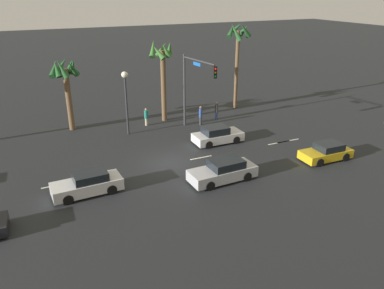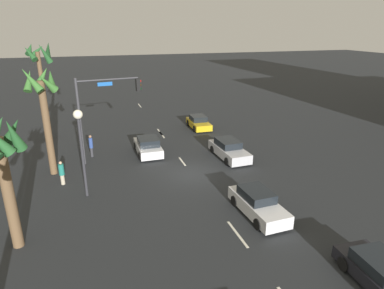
# 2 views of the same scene
# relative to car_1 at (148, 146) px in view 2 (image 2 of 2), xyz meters

# --- Properties ---
(ground_plane) EXTENTS (220.00, 220.00, 0.00)m
(ground_plane) POSITION_rel_car_1_xyz_m (-5.06, -2.26, -0.66)
(ground_plane) COLOR #232628
(lane_stripe_2) EXTENTS (2.46, 0.14, 0.01)m
(lane_stripe_2) POSITION_rel_car_1_xyz_m (-13.04, -2.26, -0.65)
(lane_stripe_2) COLOR silver
(lane_stripe_2) RESTS_ON ground_plane
(lane_stripe_3) EXTENTS (1.84, 0.14, 0.01)m
(lane_stripe_3) POSITION_rel_car_1_xyz_m (-2.63, -2.26, -0.65)
(lane_stripe_3) COLOR silver
(lane_stripe_3) RESTS_ON ground_plane
(lane_stripe_4) EXTENTS (2.20, 0.14, 0.01)m
(lane_stripe_4) POSITION_rel_car_1_xyz_m (4.75, -2.26, -0.65)
(lane_stripe_4) COLOR silver
(lane_stripe_4) RESTS_ON ground_plane
(lane_stripe_5) EXTENTS (2.26, 0.14, 0.01)m
(lane_stripe_5) POSITION_rel_car_1_xyz_m (5.70, -2.26, -0.65)
(lane_stripe_5) COLOR silver
(lane_stripe_5) RESTS_ON ground_plane
(lane_stripe_6) EXTENTS (2.37, 0.14, 0.01)m
(lane_stripe_6) POSITION_rel_car_1_xyz_m (18.48, -2.26, -0.65)
(lane_stripe_6) COLOR silver
(lane_stripe_6) RESTS_ON ground_plane
(car_1) EXTENTS (4.18, 1.98, 1.45)m
(car_1) POSITION_rel_car_1_xyz_m (0.00, 0.00, 0.00)
(car_1) COLOR silver
(car_1) RESTS_ON ground_plane
(car_2) EXTENTS (4.71, 2.04, 1.45)m
(car_2) POSITION_rel_car_1_xyz_m (-2.86, -6.19, 0.01)
(car_2) COLOR #B7B7BC
(car_2) RESTS_ON ground_plane
(car_3) EXTENTS (4.42, 1.96, 1.43)m
(car_3) POSITION_rel_car_1_xyz_m (-11.54, -4.19, 0.00)
(car_3) COLOR silver
(car_3) RESTS_ON ground_plane
(car_4) EXTENTS (4.28, 2.11, 1.26)m
(car_4) POSITION_rel_car_1_xyz_m (-18.24, -6.38, -0.07)
(car_4) COLOR black
(car_4) RESTS_ON ground_plane
(car_5) EXTENTS (4.00, 1.90, 1.30)m
(car_5) POSITION_rel_car_1_xyz_m (5.90, -6.52, -0.06)
(car_5) COLOR gold
(car_5) RESTS_ON ground_plane
(traffic_signal) EXTENTS (0.90, 4.99, 6.71)m
(traffic_signal) POSITION_rel_car_1_xyz_m (-0.50, 3.61, 3.86)
(traffic_signal) COLOR #38383D
(traffic_signal) RESTS_ON ground_plane
(streetlamp) EXTENTS (0.56, 0.56, 5.63)m
(streetlamp) POSITION_rel_car_1_xyz_m (-6.26, 5.13, 3.33)
(streetlamp) COLOR #2D2D33
(streetlamp) RESTS_ON ground_plane
(pedestrian_0) EXTENTS (0.45, 0.45, 1.79)m
(pedestrian_0) POSITION_rel_car_1_xyz_m (2.82, 5.41, 0.29)
(pedestrian_0) COLOR #2D478C
(pedestrian_0) RESTS_ON ground_plane
(pedestrian_1) EXTENTS (0.41, 0.41, 1.87)m
(pedestrian_1) POSITION_rel_car_1_xyz_m (0.68, 4.59, 0.35)
(pedestrian_1) COLOR #333338
(pedestrian_1) RESTS_ON ground_plane
(pedestrian_2) EXTENTS (0.47, 0.47, 1.69)m
(pedestrian_2) POSITION_rel_car_1_xyz_m (-4.05, 6.67, 0.22)
(pedestrian_2) COLOR #B2A58C
(pedestrian_2) RESTS_ON ground_plane
(palm_tree_1) EXTENTS (2.79, 2.63, 6.63)m
(palm_tree_1) POSITION_rel_car_1_xyz_m (-10.69, 8.48, 4.18)
(palm_tree_1) COLOR brown
(palm_tree_1) RESTS_ON ground_plane
(palm_tree_2) EXTENTS (2.46, 2.65, 9.10)m
(palm_tree_2) POSITION_rel_car_1_xyz_m (6.66, 8.19, 6.15)
(palm_tree_2) COLOR brown
(palm_tree_2) RESTS_ON ground_plane
(palm_tree_3) EXTENTS (2.45, 2.45, 7.86)m
(palm_tree_3) POSITION_rel_car_1_xyz_m (-2.01, 7.40, 4.77)
(palm_tree_3) COLOR brown
(palm_tree_3) RESTS_ON ground_plane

